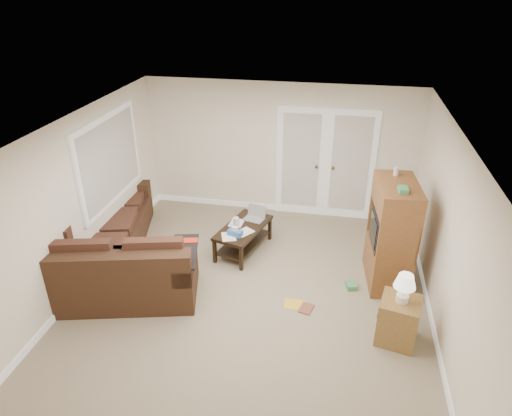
% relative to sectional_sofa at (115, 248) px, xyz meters
% --- Properties ---
extents(floor, '(5.50, 5.50, 0.00)m').
position_rel_sectional_sofa_xyz_m(floor, '(2.21, -0.29, -0.37)').
color(floor, gray).
rests_on(floor, ground).
extents(ceiling, '(5.00, 5.50, 0.02)m').
position_rel_sectional_sofa_xyz_m(ceiling, '(2.21, -0.29, 2.13)').
color(ceiling, white).
rests_on(ceiling, wall_back).
extents(wall_left, '(0.02, 5.50, 2.50)m').
position_rel_sectional_sofa_xyz_m(wall_left, '(-0.29, -0.29, 0.88)').
color(wall_left, white).
rests_on(wall_left, floor).
extents(wall_right, '(0.02, 5.50, 2.50)m').
position_rel_sectional_sofa_xyz_m(wall_right, '(4.71, -0.29, 0.88)').
color(wall_right, white).
rests_on(wall_right, floor).
extents(wall_back, '(5.00, 0.02, 2.50)m').
position_rel_sectional_sofa_xyz_m(wall_back, '(2.21, 2.46, 0.88)').
color(wall_back, white).
rests_on(wall_back, floor).
extents(wall_front, '(5.00, 0.02, 2.50)m').
position_rel_sectional_sofa_xyz_m(wall_front, '(2.21, -3.04, 0.88)').
color(wall_front, white).
rests_on(wall_front, floor).
extents(baseboards, '(5.00, 5.50, 0.10)m').
position_rel_sectional_sofa_xyz_m(baseboards, '(2.21, -0.29, -0.32)').
color(baseboards, white).
rests_on(baseboards, floor).
extents(french_doors, '(1.80, 0.05, 2.13)m').
position_rel_sectional_sofa_xyz_m(french_doors, '(3.06, 2.42, 0.67)').
color(french_doors, white).
rests_on(french_doors, floor).
extents(window_left, '(0.05, 1.92, 1.42)m').
position_rel_sectional_sofa_xyz_m(window_left, '(-0.25, 0.71, 1.18)').
color(window_left, white).
rests_on(window_left, wall_left).
extents(sectional_sofa, '(2.70, 3.21, 0.94)m').
position_rel_sectional_sofa_xyz_m(sectional_sofa, '(0.00, 0.00, 0.00)').
color(sectional_sofa, '#3E2617').
rests_on(sectional_sofa, floor).
extents(coffee_table, '(0.85, 1.24, 0.77)m').
position_rel_sectional_sofa_xyz_m(coffee_table, '(1.86, 0.89, -0.12)').
color(coffee_table, black).
rests_on(coffee_table, floor).
extents(tv_armoire, '(0.64, 1.05, 1.72)m').
position_rel_sectional_sofa_xyz_m(tv_armoire, '(4.14, 0.49, 0.44)').
color(tv_armoire, brown).
rests_on(tv_armoire, floor).
extents(side_cabinet, '(0.56, 0.56, 1.00)m').
position_rel_sectional_sofa_xyz_m(side_cabinet, '(4.20, -0.80, -0.01)').
color(side_cabinet, olive).
rests_on(side_cabinet, floor).
extents(space_heater, '(0.15, 0.13, 0.32)m').
position_rel_sectional_sofa_xyz_m(space_heater, '(4.10, 2.16, -0.21)').
color(space_heater, silver).
rests_on(space_heater, floor).
extents(floor_magazine, '(0.30, 0.24, 0.01)m').
position_rel_sectional_sofa_xyz_m(floor_magazine, '(2.86, -0.37, -0.37)').
color(floor_magazine, yellow).
rests_on(floor_magazine, floor).
extents(floor_greenbox, '(0.19, 0.22, 0.08)m').
position_rel_sectional_sofa_xyz_m(floor_greenbox, '(3.64, 0.18, -0.33)').
color(floor_greenbox, '#449756').
rests_on(floor_greenbox, floor).
extents(floor_book, '(0.23, 0.27, 0.02)m').
position_rel_sectional_sofa_xyz_m(floor_book, '(2.95, -0.41, -0.36)').
color(floor_book, brown).
rests_on(floor_book, floor).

